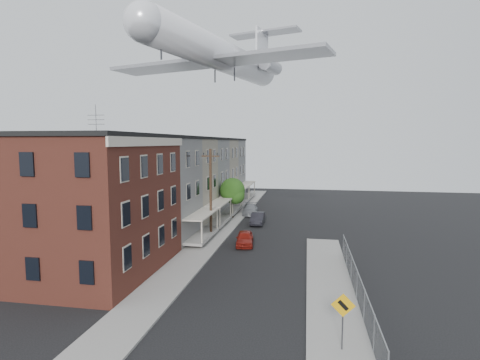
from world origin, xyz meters
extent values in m
plane|color=black|center=(0.00, 0.00, 0.00)|extent=(120.00, 120.00, 0.00)
cube|color=gray|center=(-5.50, 24.00, 0.06)|extent=(3.00, 62.00, 0.12)
cube|color=gray|center=(5.50, 6.00, 0.06)|extent=(3.00, 26.00, 0.12)
cube|color=gray|center=(-4.05, 24.00, 0.07)|extent=(0.15, 62.00, 0.14)
cube|color=gray|center=(4.05, 6.00, 0.07)|extent=(0.15, 26.00, 0.14)
cube|color=#341610|center=(-12.00, 7.00, 5.00)|extent=(10.00, 12.00, 10.00)
cube|color=black|center=(-12.00, 7.00, 10.15)|extent=(10.30, 12.30, 0.30)
cube|color=beige|center=(-6.92, 7.00, 9.70)|extent=(0.16, 12.20, 0.60)
cylinder|color=#515156|center=(-10.00, 5.00, 11.15)|extent=(0.04, 0.04, 2.00)
cube|color=slate|center=(-12.00, 16.50, 5.00)|extent=(10.00, 7.00, 10.00)
cube|color=black|center=(-12.00, 16.50, 10.15)|extent=(10.25, 7.00, 0.30)
cube|color=gray|center=(-6.10, 16.50, 0.55)|extent=(1.80, 6.40, 0.25)
cube|color=beige|center=(-6.10, 16.50, 2.75)|extent=(1.90, 6.50, 0.15)
cube|color=#6C6356|center=(-12.00, 23.50, 5.00)|extent=(10.00, 7.00, 10.00)
cube|color=black|center=(-12.00, 23.50, 10.15)|extent=(10.25, 7.00, 0.30)
cube|color=gray|center=(-6.10, 23.50, 0.55)|extent=(1.80, 6.40, 0.25)
cube|color=beige|center=(-6.10, 23.50, 2.75)|extent=(1.90, 6.50, 0.15)
cube|color=slate|center=(-12.00, 30.50, 5.00)|extent=(10.00, 7.00, 10.00)
cube|color=black|center=(-12.00, 30.50, 10.15)|extent=(10.25, 7.00, 0.30)
cube|color=gray|center=(-6.10, 30.50, 0.55)|extent=(1.80, 6.40, 0.25)
cube|color=beige|center=(-6.10, 30.50, 2.75)|extent=(1.90, 6.50, 0.15)
cube|color=#6C6356|center=(-12.00, 37.50, 5.00)|extent=(10.00, 7.00, 10.00)
cube|color=black|center=(-12.00, 37.50, 10.15)|extent=(10.25, 7.00, 0.30)
cube|color=gray|center=(-6.10, 37.50, 0.55)|extent=(1.80, 6.40, 0.25)
cube|color=beige|center=(-6.10, 37.50, 2.75)|extent=(1.90, 6.50, 0.15)
cube|color=slate|center=(-12.00, 44.50, 5.00)|extent=(10.00, 7.00, 10.00)
cube|color=black|center=(-12.00, 44.50, 10.15)|extent=(10.25, 7.00, 0.30)
cube|color=gray|center=(-6.10, 44.50, 0.55)|extent=(1.80, 6.40, 0.25)
cube|color=beige|center=(-6.10, 44.50, 2.75)|extent=(1.90, 6.50, 0.15)
cylinder|color=gray|center=(7.00, -1.00, 0.95)|extent=(0.06, 0.06, 1.90)
cylinder|color=gray|center=(7.00, 2.00, 0.95)|extent=(0.06, 0.06, 1.90)
cylinder|color=gray|center=(7.00, 5.00, 0.95)|extent=(0.06, 0.06, 1.90)
cylinder|color=gray|center=(7.00, 8.00, 0.95)|extent=(0.06, 0.06, 1.90)
cylinder|color=gray|center=(7.00, 11.00, 0.95)|extent=(0.06, 0.06, 1.90)
cylinder|color=gray|center=(7.00, 14.00, 0.95)|extent=(0.06, 0.06, 1.90)
cube|color=gray|center=(7.00, 5.00, 1.85)|extent=(0.04, 18.00, 0.04)
cube|color=gray|center=(7.00, 5.00, 0.95)|extent=(0.02, 18.00, 1.80)
cylinder|color=#515156|center=(5.60, -1.00, 1.30)|extent=(0.07, 0.07, 2.60)
cube|color=#E19F0B|center=(5.60, -1.04, 2.25)|extent=(1.10, 0.03, 1.10)
cube|color=black|center=(5.60, -1.06, 2.25)|extent=(0.52, 0.02, 0.52)
cylinder|color=black|center=(-5.60, 18.00, 4.50)|extent=(0.26, 0.26, 9.00)
cube|color=black|center=(-5.60, 18.00, 8.30)|extent=(1.80, 0.12, 0.12)
cylinder|color=black|center=(-6.30, 18.00, 8.50)|extent=(0.08, 0.08, 0.25)
cylinder|color=black|center=(-4.90, 18.00, 8.50)|extent=(0.08, 0.08, 0.25)
cylinder|color=black|center=(-5.40, 28.00, 1.20)|extent=(0.24, 0.24, 2.40)
sphere|color=#1C4913|center=(-5.40, 28.00, 3.60)|extent=(3.20, 3.20, 3.20)
sphere|color=#1C4913|center=(-4.90, 27.70, 3.04)|extent=(2.24, 2.24, 2.24)
imported|color=maroon|center=(-1.80, 15.97, 0.67)|extent=(2.08, 4.10, 1.34)
imported|color=black|center=(-1.80, 25.30, 0.69)|extent=(1.54, 4.20, 1.37)
imported|color=gray|center=(-3.60, 31.08, 0.68)|extent=(2.29, 4.81, 1.35)
cylinder|color=white|center=(-5.02, 19.95, 18.46)|extent=(9.17, 23.06, 3.08)
sphere|color=white|center=(-8.12, 8.83, 18.46)|extent=(3.08, 3.08, 3.08)
cone|color=white|center=(-1.92, 31.06, 18.46)|extent=(3.74, 3.61, 3.08)
cube|color=#939399|center=(-5.41, 18.56, 17.49)|extent=(23.32, 10.09, 0.34)
cylinder|color=#939399|center=(-5.05, 28.44, 18.65)|extent=(2.52, 4.12, 1.54)
cylinder|color=#939399|center=(-0.60, 27.20, 18.65)|extent=(2.52, 4.12, 1.54)
cube|color=white|center=(-2.05, 30.60, 21.15)|extent=(1.21, 3.58, 5.39)
cube|color=#939399|center=(-1.79, 31.53, 23.65)|extent=(9.47, 4.86, 0.24)
cylinder|color=#515156|center=(-7.60, 10.69, 16.73)|extent=(0.15, 0.15, 1.15)
camera|label=1|loc=(3.87, -17.99, 9.64)|focal=28.00mm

